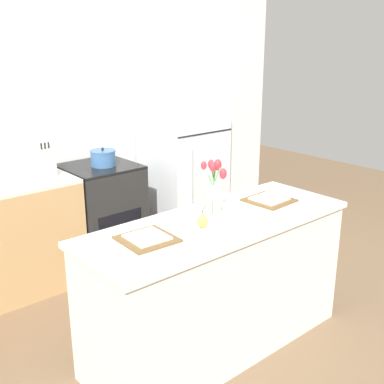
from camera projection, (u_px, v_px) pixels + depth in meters
name	position (u px, v px, depth m)	size (l,w,h in m)	color
ground_plane	(216.00, 344.00, 3.23)	(10.00, 10.00, 0.00)	brown
back_wall	(63.00, 110.00, 4.26)	(5.20, 0.08, 2.70)	silver
kitchen_island	(217.00, 285.00, 3.09)	(1.80, 0.66, 0.89)	silver
stove_range	(102.00, 214.00, 4.30)	(0.60, 0.61, 0.91)	black
refrigerator	(184.00, 150.00, 4.76)	(0.68, 0.67, 1.80)	silver
flower_vase	(214.00, 196.00, 2.93)	(0.14, 0.15, 0.38)	silver
pear_figurine	(202.00, 221.00, 2.82)	(0.07, 0.07, 0.11)	#E5CC4C
plate_setting_left	(147.00, 238.00, 2.66)	(0.30, 0.30, 0.02)	brown
plate_setting_right	(269.00, 200.00, 3.29)	(0.30, 0.30, 0.02)	brown
cooking_pot	(103.00, 158.00, 4.13)	(0.22, 0.22, 0.16)	#386093
knife_block	(47.00, 162.00, 3.82)	(0.10, 0.14, 0.27)	beige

